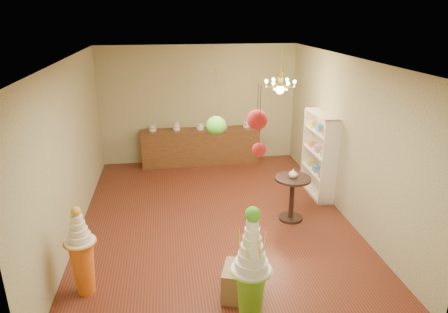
{
  "coord_description": "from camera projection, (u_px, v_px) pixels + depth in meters",
  "views": [
    {
      "loc": [
        -0.82,
        -6.8,
        3.75
      ],
      "look_at": [
        0.18,
        0.0,
        1.25
      ],
      "focal_mm": 32.0,
      "sensor_mm": 36.0,
      "label": 1
    }
  ],
  "objects": [
    {
      "name": "floor",
      "position": [
        215.0,
        217.0,
        7.72
      ],
      "size": [
        6.5,
        6.5,
        0.0
      ],
      "primitive_type": "plane",
      "color": "#552417",
      "rests_on": "ground"
    },
    {
      "name": "ceiling",
      "position": [
        214.0,
        59.0,
        6.69
      ],
      "size": [
        6.5,
        6.5,
        0.0
      ],
      "primitive_type": "plane",
      "rotation": [
        3.14,
        0.0,
        0.0
      ],
      "color": "white",
      "rests_on": "ground"
    },
    {
      "name": "wall_back",
      "position": [
        199.0,
        105.0,
        10.23
      ],
      "size": [
        5.0,
        0.04,
        3.0
      ],
      "primitive_type": "cube",
      "color": "tan",
      "rests_on": "ground"
    },
    {
      "name": "wall_front",
      "position": [
        252.0,
        240.0,
        4.18
      ],
      "size": [
        5.0,
        0.04,
        3.0
      ],
      "primitive_type": "cube",
      "color": "tan",
      "rests_on": "ground"
    },
    {
      "name": "wall_left",
      "position": [
        70.0,
        151.0,
        6.87
      ],
      "size": [
        0.04,
        6.5,
        3.0
      ],
      "primitive_type": "cube",
      "color": "tan",
      "rests_on": "ground"
    },
    {
      "name": "wall_right",
      "position": [
        345.0,
        138.0,
        7.55
      ],
      "size": [
        0.04,
        6.5,
        3.0
      ],
      "primitive_type": "cube",
      "color": "tan",
      "rests_on": "ground"
    },
    {
      "name": "pedestal_green",
      "position": [
        251.0,
        282.0,
        4.86
      ],
      "size": [
        0.5,
        0.5,
        1.67
      ],
      "rotation": [
        0.0,
        0.0,
        0.02
      ],
      "color": "#70B126",
      "rests_on": "floor"
    },
    {
      "name": "pedestal_orange",
      "position": [
        83.0,
        259.0,
        5.5
      ],
      "size": [
        0.53,
        0.53,
        1.34
      ],
      "rotation": [
        0.0,
        0.0,
        0.35
      ],
      "color": "orange",
      "rests_on": "floor"
    },
    {
      "name": "burlap_riser",
      "position": [
        242.0,
        282.0,
        5.52
      ],
      "size": [
        0.63,
        0.63,
        0.45
      ],
      "primitive_type": "cube",
      "rotation": [
        0.0,
        0.0,
        -0.31
      ],
      "color": "#8D704D",
      "rests_on": "floor"
    },
    {
      "name": "sideboard",
      "position": [
        201.0,
        146.0,
        10.32
      ],
      "size": [
        3.04,
        0.54,
        1.16
      ],
      "color": "brown",
      "rests_on": "floor"
    },
    {
      "name": "shelving_unit",
      "position": [
        319.0,
        154.0,
        8.47
      ],
      "size": [
        0.33,
        1.2,
        1.8
      ],
      "color": "silver",
      "rests_on": "floor"
    },
    {
      "name": "round_table",
      "position": [
        292.0,
        192.0,
        7.48
      ],
      "size": [
        0.72,
        0.72,
        0.86
      ],
      "rotation": [
        0.0,
        0.0,
        -0.07
      ],
      "color": "black",
      "rests_on": "floor"
    },
    {
      "name": "vase",
      "position": [
        293.0,
        173.0,
        7.35
      ],
      "size": [
        0.17,
        0.17,
        0.17
      ],
      "primitive_type": "imported",
      "rotation": [
        0.0,
        0.0,
        0.07
      ],
      "color": "silver",
      "rests_on": "round_table"
    },
    {
      "name": "pom_red_left",
      "position": [
        257.0,
        120.0,
        4.52
      ],
      "size": [
        0.23,
        0.23,
        0.52
      ],
      "color": "#3F342D",
      "rests_on": "ceiling"
    },
    {
      "name": "pom_green_mid",
      "position": [
        216.0,
        125.0,
        5.92
      ],
      "size": [
        0.29,
        0.29,
        0.98
      ],
      "color": "#3F342D",
      "rests_on": "ceiling"
    },
    {
      "name": "pom_red_right",
      "position": [
        259.0,
        149.0,
        4.56
      ],
      "size": [
        0.16,
        0.16,
        0.81
      ],
      "color": "#3F342D",
      "rests_on": "ceiling"
    },
    {
      "name": "chandelier",
      "position": [
        280.0,
        87.0,
        8.12
      ],
      "size": [
        0.79,
        0.79,
        0.85
      ],
      "rotation": [
        0.0,
        0.0,
        -0.26
      ],
      "color": "gold",
      "rests_on": "ceiling"
    }
  ]
}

